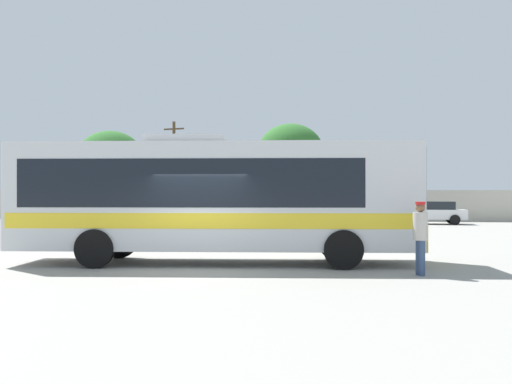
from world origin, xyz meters
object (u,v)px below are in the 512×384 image
parked_car_third_silver (345,211)px  utility_pole_near (174,167)px  coach_bus_silver_yellow (211,195)px  parked_car_second_silver (239,211)px  roadside_tree_midright (291,152)px  roadside_tree_right (385,166)px  roadside_tree_midleft (183,168)px  attendant_by_bus_door (420,233)px  parked_car_rightmost_white (433,212)px  roadside_tree_left (110,160)px  parked_car_leftmost_black (156,210)px

parked_car_third_silver → utility_pole_near: bearing=152.9°
coach_bus_silver_yellow → parked_car_second_silver: bearing=97.7°
roadside_tree_midright → roadside_tree_right: bearing=-17.6°
roadside_tree_midleft → roadside_tree_midright: roadside_tree_midright is taller
parked_car_second_silver → roadside_tree_midright: roadside_tree_midright is taller
parked_car_second_silver → roadside_tree_right: (9.97, 7.47, 3.24)m
roadside_tree_midright → roadside_tree_midleft: bearing=-165.5°
utility_pole_near → roadside_tree_midright: (9.30, 1.84, 1.32)m
coach_bus_silver_yellow → parked_car_third_silver: size_ratio=2.76×
attendant_by_bus_door → parked_car_rightmost_white: attendant_by_bus_door is taller
attendant_by_bus_door → roadside_tree_left: size_ratio=0.24×
coach_bus_silver_yellow → roadside_tree_midleft: bearing=106.8°
roadside_tree_midright → parked_car_third_silver: bearing=-63.9°
roadside_tree_midleft → roadside_tree_right: 15.91m
attendant_by_bus_door → parked_car_second_silver: (-8.50, 23.51, -0.21)m
parked_car_leftmost_black → roadside_tree_left: size_ratio=0.57×
attendant_by_bus_door → roadside_tree_midleft: 34.46m
parked_car_leftmost_black → roadside_tree_left: 12.27m
parked_car_rightmost_white → utility_pole_near: size_ratio=0.54×
coach_bus_silver_yellow → roadside_tree_left: 35.82m
parked_car_leftmost_black → parked_car_second_silver: bearing=-9.2°
roadside_tree_left → roadside_tree_right: roadside_tree_left is taller
parked_car_leftmost_black → roadside_tree_right: (15.95, 6.51, 3.25)m
roadside_tree_midright → parked_car_rightmost_white: bearing=-42.2°
roadside_tree_midleft → roadside_tree_midright: 8.87m
attendant_by_bus_door → roadside_tree_midleft: bearing=114.9°
coach_bus_silver_yellow → utility_pole_near: (-9.69, 29.78, 2.13)m
roadside_tree_left → utility_pole_near: bearing=-19.0°
coach_bus_silver_yellow → parked_car_leftmost_black: (-8.91, 22.75, -1.13)m
utility_pole_near → coach_bus_silver_yellow: bearing=-72.0°
roadside_tree_midleft → attendant_by_bus_door: bearing=-65.1°
parked_car_third_silver → parked_car_rightmost_white: bearing=-1.7°
attendant_by_bus_door → roadside_tree_left: (-21.53, 33.66, 3.85)m
parked_car_rightmost_white → roadside_tree_midright: size_ratio=0.55×
roadside_tree_right → coach_bus_silver_yellow: bearing=-103.5°
parked_car_third_silver → parked_car_rightmost_white: (5.60, -0.17, -0.02)m
roadside_tree_left → roadside_tree_midleft: (7.09, -2.51, -0.88)m
roadside_tree_midleft → parked_car_leftmost_black: bearing=-90.4°
attendant_by_bus_door → roadside_tree_right: 31.17m
coach_bus_silver_yellow → roadside_tree_left: (-15.96, 31.93, 2.94)m
coach_bus_silver_yellow → roadside_tree_right: bearing=76.5°
parked_car_leftmost_black → parked_car_second_silver: 6.05m
attendant_by_bus_door → parked_car_rightmost_white: size_ratio=0.43×
parked_car_leftmost_black → roadside_tree_right: bearing=22.2°
utility_pole_near → roadside_tree_left: bearing=161.0°
parked_car_second_silver → roadside_tree_midleft: (-5.93, 7.64, 3.18)m
roadside_tree_left → parked_car_leftmost_black: bearing=-52.5°
parked_car_third_silver → roadside_tree_left: roadside_tree_left is taller
parked_car_second_silver → utility_pole_near: utility_pole_near is taller
parked_car_third_silver → roadside_tree_midright: size_ratio=0.54×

